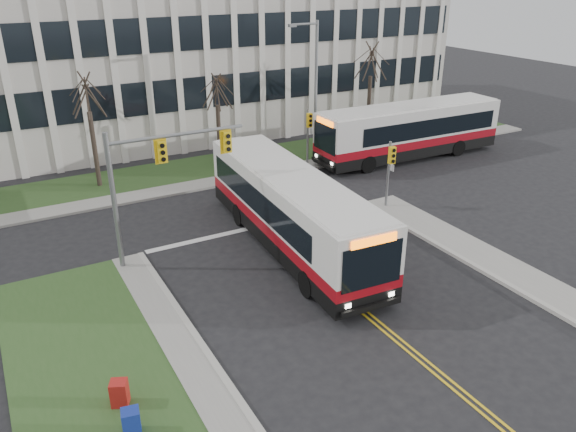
# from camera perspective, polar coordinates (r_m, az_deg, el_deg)

# --- Properties ---
(ground) EXTENTS (120.00, 120.00, 0.00)m
(ground) POSITION_cam_1_polar(r_m,az_deg,el_deg) (22.83, 6.46, -8.65)
(ground) COLOR black
(ground) RESTS_ON ground
(sidewalk_cross) EXTENTS (44.00, 1.60, 0.14)m
(sidewalk_cross) POSITION_cam_1_polar(r_m,az_deg,el_deg) (36.88, -0.74, 4.69)
(sidewalk_cross) COLOR #9E9B93
(sidewalk_cross) RESTS_ON ground
(building_lawn) EXTENTS (44.00, 5.00, 0.12)m
(building_lawn) POSITION_cam_1_polar(r_m,az_deg,el_deg) (39.24, -2.69, 5.85)
(building_lawn) COLOR #2F4E21
(building_lawn) RESTS_ON ground
(office_building) EXTENTS (40.00, 16.00, 12.00)m
(office_building) POSITION_cam_1_polar(r_m,az_deg,el_deg) (48.76, -9.42, 16.31)
(office_building) COLOR beige
(office_building) RESTS_ON ground
(mast_arm_signal) EXTENTS (6.11, 0.38, 6.20)m
(mast_arm_signal) POSITION_cam_1_polar(r_m,az_deg,el_deg) (24.70, -13.74, 4.39)
(mast_arm_signal) COLOR slate
(mast_arm_signal) RESTS_ON ground
(signal_pole_near) EXTENTS (0.34, 0.39, 3.80)m
(signal_pole_near) POSITION_cam_1_polar(r_m,az_deg,el_deg) (30.73, 10.32, 5.08)
(signal_pole_near) COLOR slate
(signal_pole_near) RESTS_ON ground
(signal_pole_far) EXTENTS (0.34, 0.39, 3.80)m
(signal_pole_far) POSITION_cam_1_polar(r_m,az_deg,el_deg) (37.37, 2.10, 8.84)
(signal_pole_far) COLOR slate
(signal_pole_far) RESTS_ON ground
(streetlight) EXTENTS (2.15, 0.25, 9.20)m
(streetlight) POSITION_cam_1_polar(r_m,az_deg,el_deg) (37.86, 2.63, 13.21)
(streetlight) COLOR slate
(streetlight) RESTS_ON ground
(directory_sign) EXTENTS (1.50, 0.12, 2.00)m
(directory_sign) POSITION_cam_1_polar(r_m,az_deg,el_deg) (37.48, -5.82, 6.65)
(directory_sign) COLOR slate
(directory_sign) RESTS_ON ground
(tree_left) EXTENTS (1.80, 1.80, 7.70)m
(tree_left) POSITION_cam_1_polar(r_m,az_deg,el_deg) (34.57, -19.74, 11.37)
(tree_left) COLOR #42352B
(tree_left) RESTS_ON ground
(tree_mid) EXTENTS (1.80, 1.80, 6.82)m
(tree_mid) POSITION_cam_1_polar(r_m,az_deg,el_deg) (37.00, -7.23, 12.31)
(tree_mid) COLOR #42352B
(tree_mid) RESTS_ON ground
(tree_right) EXTENTS (1.80, 1.80, 8.25)m
(tree_right) POSITION_cam_1_polar(r_m,az_deg,el_deg) (42.54, 8.45, 15.15)
(tree_right) COLOR #42352B
(tree_right) RESTS_ON ground
(bus_main) EXTENTS (3.76, 13.68, 3.61)m
(bus_main) POSITION_cam_1_polar(r_m,az_deg,el_deg) (26.16, 0.32, 0.44)
(bus_main) COLOR silver
(bus_main) RESTS_ON ground
(bus_cross) EXTENTS (13.68, 3.25, 3.63)m
(bus_cross) POSITION_cam_1_polar(r_m,az_deg,el_deg) (40.02, 12.19, 8.32)
(bus_cross) COLOR silver
(bus_cross) RESTS_ON ground
(newspaper_box_blue) EXTENTS (0.58, 0.54, 0.95)m
(newspaper_box_blue) POSITION_cam_1_polar(r_m,az_deg,el_deg) (17.42, -15.60, -19.68)
(newspaper_box_blue) COLOR navy
(newspaper_box_blue) RESTS_ON ground
(newspaper_box_red) EXTENTS (0.64, 0.62, 0.95)m
(newspaper_box_red) POSITION_cam_1_polar(r_m,az_deg,el_deg) (18.43, -16.72, -16.97)
(newspaper_box_red) COLOR #A41915
(newspaper_box_red) RESTS_ON ground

